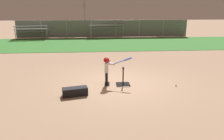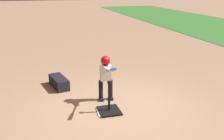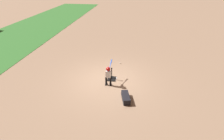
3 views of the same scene
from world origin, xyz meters
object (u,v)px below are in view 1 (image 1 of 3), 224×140
at_px(batter_child, 108,68).
at_px(bleachers_left_center, 105,30).
at_px(bleachers_right_center, 33,32).
at_px(baseball, 176,85).
at_px(equipment_bag, 75,91).
at_px(batting_tee, 123,83).
at_px(bleachers_far_right, 169,31).

relative_size(batter_child, bleachers_left_center, 0.29).
bearing_deg(batter_child, bleachers_right_center, 114.99).
height_order(baseball, bleachers_left_center, bleachers_left_center).
distance_m(baseball, bleachers_right_center, 16.79).
bearing_deg(equipment_bag, bleachers_right_center, 96.75).
height_order(batter_child, bleachers_right_center, bleachers_right_center).
relative_size(baseball, equipment_bag, 0.09).
xyz_separation_m(batting_tee, bleachers_far_right, (6.90, 14.93, 0.39)).
bearing_deg(baseball, batting_tee, 172.12).
bearing_deg(batting_tee, equipment_bag, -152.72).
xyz_separation_m(batting_tee, bleachers_right_center, (-7.02, 13.87, 0.55)).
bearing_deg(bleachers_right_center, batter_child, -65.01).
bearing_deg(batter_child, batting_tee, -8.43).
height_order(bleachers_right_center, equipment_bag, bleachers_right_center).
distance_m(batting_tee, bleachers_left_center, 14.64).
distance_m(bleachers_left_center, bleachers_far_right, 6.85).
bearing_deg(batting_tee, baseball, -7.88).
bearing_deg(batter_child, bleachers_far_right, 63.23).
bearing_deg(bleachers_left_center, equipment_bag, -96.69).
bearing_deg(equipment_bag, batting_tee, 14.48).
bearing_deg(bleachers_far_right, bleachers_left_center, -177.47).
relative_size(bleachers_left_center, equipment_bag, 4.52).
relative_size(baseball, bleachers_right_center, 0.02).
height_order(batting_tee, baseball, batting_tee).
xyz_separation_m(bleachers_left_center, equipment_bag, (-1.82, -15.54, -0.49)).
distance_m(batting_tee, bleachers_far_right, 16.45).
xyz_separation_m(batter_child, bleachers_left_center, (0.65, 14.54, -0.05)).
height_order(batting_tee, batter_child, batter_child).
bearing_deg(equipment_bag, baseball, -3.29).
bearing_deg(bleachers_left_center, bleachers_right_center, -173.90).
height_order(batting_tee, bleachers_left_center, bleachers_left_center).
height_order(bleachers_left_center, equipment_bag, bleachers_left_center).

